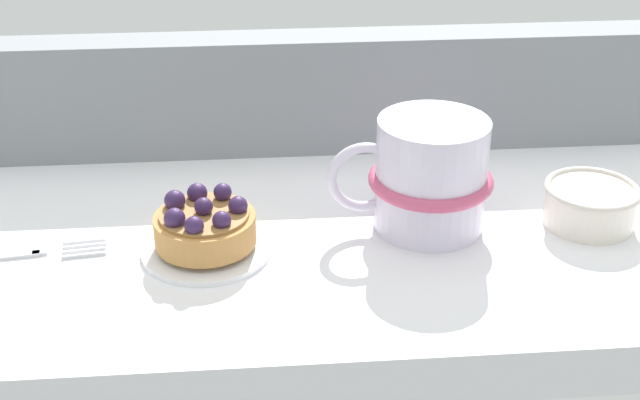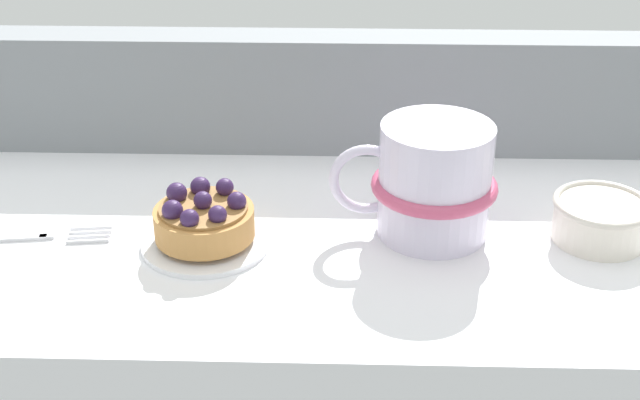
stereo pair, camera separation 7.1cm
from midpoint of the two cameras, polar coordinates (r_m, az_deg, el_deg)
ground_plane at (r=76.01cm, az=-4.95°, el=-3.20°), size 83.28×37.37×4.25cm
window_rail_back at (r=87.15cm, az=-5.25°, el=6.89°), size 81.62×4.77×11.70cm
dessert_plate at (r=72.02cm, az=-10.26°, el=-3.13°), size 10.61×10.61×0.96cm
raspberry_tart at (r=70.99cm, az=-10.43°, el=-1.66°), size 8.20×8.20×4.04cm
coffee_mug at (r=72.74cm, az=4.35°, el=1.54°), size 13.97×10.48×9.74cm
dessert_fork at (r=75.91cm, az=-22.73°, el=-3.45°), size 17.18×3.67×0.60cm
sugar_bowl at (r=76.72cm, az=14.73°, el=-0.30°), size 8.08×8.08×3.62cm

